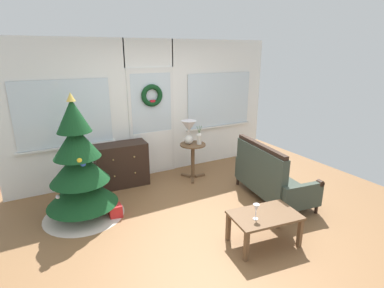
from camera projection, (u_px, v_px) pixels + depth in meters
The scene contains 11 objects.
ground_plane at pixel (207, 221), 4.32m from camera, with size 6.76×6.76×0.00m, color brown.
back_wall_with_door at pixel (151, 109), 5.68m from camera, with size 5.20×0.19×2.55m.
christmas_tree at pixel (80, 173), 4.27m from camera, with size 1.16×1.16×1.82m.
dresser_cabinet at pixel (122, 165), 5.38m from camera, with size 0.92×0.48×0.78m.
settee_sofa at pixel (269, 177), 4.87m from camera, with size 0.89×1.52×0.96m.
side_table at pixel (193, 154), 5.63m from camera, with size 0.50×0.48×0.68m.
table_lamp at pixel (189, 129), 5.49m from camera, with size 0.28×0.28×0.44m.
flower_vase at pixel (199, 138), 5.53m from camera, with size 0.11×0.10×0.35m.
coffee_table at pixel (264, 219), 3.73m from camera, with size 0.90×0.63×0.41m.
wine_glass at pixel (256, 208), 3.56m from camera, with size 0.08×0.08×0.20m.
gift_box at pixel (115, 211), 4.40m from camera, with size 0.19×0.17×0.19m, color red.
Camera 1 is at (-2.02, -3.22, 2.34)m, focal length 28.14 mm.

